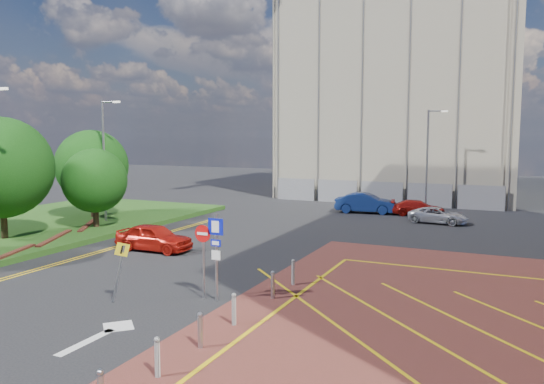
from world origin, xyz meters
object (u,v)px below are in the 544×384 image
Objects in this scene: tree_d at (92,166)px; lamp_back at (428,156)px; tree_b at (1,168)px; car_silver_back at (438,215)px; car_red_left at (154,237)px; tree_c at (95,181)px; sign_cluster at (211,248)px; car_blue_back at (366,203)px; lamp_left_far at (105,156)px; car_red_back at (418,208)px; warning_sign at (120,265)px.

lamp_back reaches higher than tree_d.
tree_b is 1.72× the size of car_silver_back.
tree_b reaches higher than car_red_left.
sign_cluster is (13.80, -9.02, -1.24)m from tree_c.
sign_cluster is at bearing 173.76° from car_blue_back.
car_blue_back is (-4.08, -3.34, -3.59)m from lamp_back.
lamp_back reaches higher than car_red_left.
tree_c is 20.07m from car_blue_back.
tree_b is 25.27m from car_blue_back.
car_blue_back is (-0.30, 23.68, -1.18)m from sign_cluster.
car_red_left is at bearing -33.51° from lamp_left_far.
car_silver_back is (19.21, 11.99, -2.65)m from tree_c.
car_red_left is at bearing 138.52° from car_red_back.
tree_b is at bearing 156.19° from warning_sign.
tree_d is 1.29× the size of car_blue_back.
car_red_back is at bearing -91.40° from car_blue_back.
tree_b is at bearing 134.98° from car_silver_back.
tree_d is 19.82m from warning_sign.
car_red_back is (3.59, 24.05, -1.38)m from sign_cluster.
lamp_left_far reaches higher than warning_sign.
car_blue_back is (2.44, 25.42, -0.65)m from warning_sign.
lamp_back is 27.38m from sign_cluster.
lamp_left_far reaches higher than tree_b.
car_red_left is 21.01m from car_red_back.
warning_sign is 25.55m from car_blue_back.
lamp_left_far is at bearing 81.23° from tree_b.
tree_c is 1.23× the size of car_red_back.
lamp_back is at bearing 45.68° from tree_c.
car_red_back is at bearing 81.52° from sign_cluster.
car_blue_back is (15.50, 19.66, -3.46)m from tree_b.
lamp_left_far is 3.56× the size of warning_sign.
lamp_back is at bearing 82.03° from sign_cluster.
lamp_back reaches higher than warning_sign.
car_red_left is at bearing 119.24° from warning_sign.
tree_b is 2.11× the size of sign_cluster.
lamp_left_far reaches higher than tree_d.
car_red_left reaches higher than car_silver_back.
warning_sign is at bearing -44.22° from tree_c.
tree_b is at bearing 165.74° from sign_cluster.
sign_cluster is (14.72, -11.02, -2.71)m from lamp_left_far.
warning_sign is at bearing 167.55° from car_blue_back.
tree_c is at bearing -45.00° from tree_d.
warning_sign is 26.58m from car_red_back.
tree_c is 4.30m from tree_d.
tree_c is at bearing 64.77° from car_red_left.
tree_d reaches higher than warning_sign.
car_silver_back is at bearing -160.25° from car_red_back.
tree_b is 0.84× the size of lamp_back.
tree_c reaches higher than car_blue_back.
tree_c is 7.83m from car_red_left.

